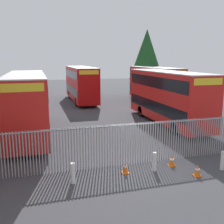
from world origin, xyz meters
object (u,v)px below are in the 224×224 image
(double_decker_bus_behind_fence_left, at_px, (167,95))
(bollard_near_right, at_px, (223,161))
(double_decker_bus_near_gate, at_px, (27,102))
(traffic_cone_mid_forecourt, at_px, (172,160))
(bollard_center_front, at_px, (154,162))
(traffic_cone_near_kerb, at_px, (125,167))
(double_decker_bus_far_back, at_px, (81,83))
(bollard_near_left, at_px, (73,173))
(traffic_cone_by_gate, at_px, (198,170))
(double_decker_bus_behind_fence_right, at_px, (154,83))

(double_decker_bus_behind_fence_left, bearing_deg, bollard_near_right, -101.29)
(double_decker_bus_near_gate, height_order, traffic_cone_mid_forecourt, double_decker_bus_near_gate)
(bollard_center_front, relative_size, traffic_cone_mid_forecourt, 1.61)
(double_decker_bus_behind_fence_left, distance_m, traffic_cone_near_kerb, 11.10)
(double_decker_bus_near_gate, xyz_separation_m, double_decker_bus_far_back, (6.21, 13.92, 0.00))
(bollard_near_right, height_order, traffic_cone_near_kerb, bollard_near_right)
(bollard_near_left, bearing_deg, double_decker_bus_behind_fence_left, 44.00)
(bollard_near_right, bearing_deg, bollard_near_left, 175.32)
(bollard_near_left, distance_m, traffic_cone_by_gate, 5.81)
(double_decker_bus_near_gate, distance_m, traffic_cone_by_gate, 12.41)
(double_decker_bus_near_gate, relative_size, traffic_cone_by_gate, 18.32)
(bollard_center_front, xyz_separation_m, traffic_cone_mid_forecourt, (1.14, 0.31, -0.19))
(double_decker_bus_behind_fence_right, relative_size, double_decker_bus_far_back, 1.00)
(double_decker_bus_behind_fence_left, xyz_separation_m, double_decker_bus_behind_fence_right, (3.53, 10.06, 0.00))
(traffic_cone_mid_forecourt, bearing_deg, bollard_center_front, -164.83)
(double_decker_bus_far_back, bearing_deg, traffic_cone_mid_forecourt, -87.44)
(double_decker_bus_near_gate, bearing_deg, bollard_near_left, -76.71)
(double_decker_bus_behind_fence_right, bearing_deg, double_decker_bus_near_gate, -144.77)
(double_decker_bus_behind_fence_right, xyz_separation_m, traffic_cone_by_gate, (-7.06, -19.92, -2.13))
(double_decker_bus_far_back, bearing_deg, traffic_cone_by_gate, -86.24)
(traffic_cone_mid_forecourt, relative_size, traffic_cone_near_kerb, 1.00)
(traffic_cone_mid_forecourt, height_order, traffic_cone_near_kerb, same)
(double_decker_bus_behind_fence_right, xyz_separation_m, bollard_center_front, (-8.76, -18.80, -1.95))
(bollard_near_right, bearing_deg, double_decker_bus_near_gate, 135.72)
(bollard_near_right, bearing_deg, double_decker_bus_behind_fence_left, 78.71)
(double_decker_bus_behind_fence_left, xyz_separation_m, bollard_center_front, (-5.23, -8.74, -1.95))
(bollard_near_left, bearing_deg, traffic_cone_by_gate, -9.04)
(double_decker_bus_behind_fence_left, relative_size, traffic_cone_mid_forecourt, 18.32)
(double_decker_bus_behind_fence_left, height_order, traffic_cone_mid_forecourt, double_decker_bus_behind_fence_left)
(double_decker_bus_behind_fence_right, xyz_separation_m, traffic_cone_near_kerb, (-10.22, -18.65, -2.13))
(double_decker_bus_behind_fence_left, distance_m, traffic_cone_mid_forecourt, 9.61)
(traffic_cone_mid_forecourt, bearing_deg, double_decker_bus_behind_fence_right, 67.61)
(traffic_cone_by_gate, relative_size, traffic_cone_near_kerb, 1.00)
(double_decker_bus_near_gate, xyz_separation_m, double_decker_bus_behind_fence_right, (14.81, 10.46, 0.00))
(bollard_near_left, distance_m, bollard_near_right, 7.38)
(double_decker_bus_behind_fence_left, relative_size, bollard_near_right, 11.38)
(double_decker_bus_near_gate, distance_m, traffic_cone_mid_forecourt, 10.99)
(traffic_cone_near_kerb, bearing_deg, bollard_center_front, -5.65)
(double_decker_bus_behind_fence_left, bearing_deg, traffic_cone_mid_forecourt, -115.87)
(bollard_near_right, bearing_deg, double_decker_bus_behind_fence_right, 74.51)
(double_decker_bus_behind_fence_left, distance_m, traffic_cone_by_gate, 10.69)
(double_decker_bus_near_gate, distance_m, double_decker_bus_far_back, 15.24)
(double_decker_bus_near_gate, height_order, bollard_near_right, double_decker_bus_near_gate)
(bollard_center_front, bearing_deg, traffic_cone_by_gate, -33.45)
(double_decker_bus_behind_fence_right, xyz_separation_m, traffic_cone_mid_forecourt, (-7.62, -18.49, -2.13))
(double_decker_bus_near_gate, height_order, double_decker_bus_behind_fence_left, same)
(double_decker_bus_far_back, height_order, bollard_near_right, double_decker_bus_far_back)
(double_decker_bus_far_back, distance_m, bollard_near_right, 23.36)
(double_decker_bus_behind_fence_right, relative_size, bollard_center_front, 11.38)
(double_decker_bus_near_gate, height_order, bollard_near_left, double_decker_bus_near_gate)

